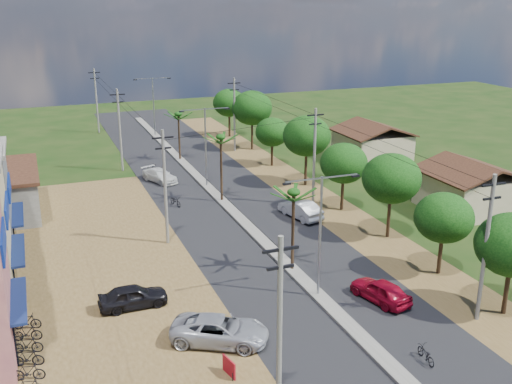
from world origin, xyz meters
TOP-DOWN VIEW (x-y plane):
  - ground at (0.00, 0.00)m, footprint 160.00×160.00m
  - road at (0.00, 15.00)m, footprint 12.00×110.00m
  - median at (0.00, 18.00)m, footprint 1.00×90.00m
  - dirt_lot_west at (-15.00, 8.00)m, footprint 18.00×46.00m
  - dirt_shoulder_east at (8.50, 15.00)m, footprint 5.00×90.00m
  - house_east_near at (20.00, 10.00)m, footprint 7.60×7.50m
  - house_east_far at (21.00, 28.00)m, footprint 7.60×7.50m
  - tree_east_b at (9.30, 0.00)m, footprint 4.00×4.00m
  - tree_east_c at (9.70, 7.00)m, footprint 4.60×4.60m
  - tree_east_d at (9.40, 14.00)m, footprint 4.20×4.20m
  - tree_east_e at (9.60, 22.00)m, footprint 4.80×4.80m
  - tree_east_f at (9.20, 30.00)m, footprint 3.80×3.80m
  - tree_east_g at (9.80, 38.00)m, footprint 5.00×5.00m
  - tree_east_h at (9.50, 46.00)m, footprint 4.40×4.40m
  - palm_median_near at (0.00, 4.00)m, footprint 2.00×2.00m
  - palm_median_mid at (0.00, 20.00)m, footprint 2.00×2.00m
  - palm_median_far at (0.00, 36.00)m, footprint 2.00×2.00m
  - streetlight_near at (0.00, 0.00)m, footprint 5.10×0.18m
  - streetlight_mid at (0.00, 25.00)m, footprint 5.10×0.18m
  - streetlight_far at (0.00, 50.00)m, footprint 5.10×0.18m
  - utility_pole_w_a at (-7.00, -10.00)m, footprint 1.60×0.24m
  - utility_pole_w_b at (-7.00, 12.00)m, footprint 1.60×0.24m
  - utility_pole_w_c at (-7.00, 34.00)m, footprint 1.60×0.24m
  - utility_pole_w_d at (-7.00, 55.00)m, footprint 1.60×0.24m
  - utility_pole_e_a at (7.50, -6.00)m, footprint 1.60×0.24m
  - utility_pole_e_b at (7.50, 16.00)m, footprint 1.60×0.24m
  - utility_pole_e_c at (7.50, 38.00)m, footprint 1.60×0.24m
  - car_red_near at (3.34, -2.01)m, footprint 2.67×4.51m
  - car_silver_mid at (5.00, 13.37)m, footprint 2.52×4.88m
  - car_white_far at (-4.07, 28.25)m, footprint 3.50×4.89m
  - car_parked_silver at (-7.50, -2.95)m, footprint 5.93×4.84m
  - car_parked_dark at (-11.27, 2.78)m, footprint 4.23×1.76m
  - moto_rider_east at (2.01, -8.54)m, footprint 0.70×1.63m
  - moto_rider_west_a at (-4.35, 20.31)m, footprint 1.09×1.92m
  - moto_rider_west_b at (-3.86, 32.37)m, footprint 0.55×1.51m
  - roadside_sign at (-8.00, -6.00)m, footprint 0.33×1.15m
  - parked_scooter_row at (-17.46, -1.51)m, footprint 1.73×8.66m

SIDE VIEW (x-z plane):
  - ground at x=0.00m, z-range 0.00..0.00m
  - dirt_shoulder_east at x=8.50m, z-range 0.00..0.03m
  - dirt_lot_west at x=-15.00m, z-range 0.00..0.04m
  - road at x=0.00m, z-range 0.00..0.04m
  - median at x=0.00m, z-range 0.00..0.18m
  - moto_rider_east at x=2.01m, z-range 0.00..0.83m
  - moto_rider_west_b at x=-3.86m, z-range 0.00..0.89m
  - moto_rider_west_a at x=-4.35m, z-range 0.00..0.95m
  - roadside_sign at x=-8.00m, z-range 0.00..0.96m
  - parked_scooter_row at x=-17.46m, z-range 0.00..1.00m
  - car_white_far at x=-4.07m, z-range 0.00..1.31m
  - car_parked_dark at x=-11.27m, z-range 0.00..1.43m
  - car_red_near at x=3.34m, z-range 0.00..1.44m
  - car_parked_silver at x=-7.50m, z-range 0.00..1.50m
  - car_silver_mid at x=5.00m, z-range 0.00..1.53m
  - house_east_near at x=20.00m, z-range 0.09..4.69m
  - house_east_far at x=21.00m, z-range 0.09..4.69m
  - tree_east_f at x=9.20m, z-range 1.13..6.64m
  - tree_east_b at x=9.30m, z-range 1.20..7.03m
  - tree_east_d at x=9.40m, z-range 1.27..7.41m
  - tree_east_h at x=9.50m, z-range 1.38..7.90m
  - utility_pole_w_a at x=-7.00m, z-range 0.26..9.26m
  - utility_pole_w_b at x=-7.00m, z-range 0.26..9.26m
  - utility_pole_w_c at x=-7.00m, z-range 0.26..9.26m
  - utility_pole_w_d at x=-7.00m, z-range 0.26..9.26m
  - utility_pole_e_a at x=7.50m, z-range 0.26..9.26m
  - utility_pole_e_b at x=7.50m, z-range 0.26..9.26m
  - utility_pole_e_c at x=7.50m, z-range 0.26..9.26m
  - streetlight_near at x=0.00m, z-range 0.79..8.79m
  - streetlight_mid at x=0.00m, z-range 0.79..8.79m
  - streetlight_far at x=0.00m, z-range 0.79..8.79m
  - tree_east_c at x=9.70m, z-range 1.45..8.28m
  - tree_east_e at x=9.60m, z-range 1.52..8.66m
  - tree_east_g at x=9.80m, z-range 1.55..8.93m
  - palm_median_far at x=0.00m, z-range 2.34..8.19m
  - palm_median_near at x=0.00m, z-range 2.46..8.61m
  - palm_median_mid at x=0.00m, z-range 2.62..9.17m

